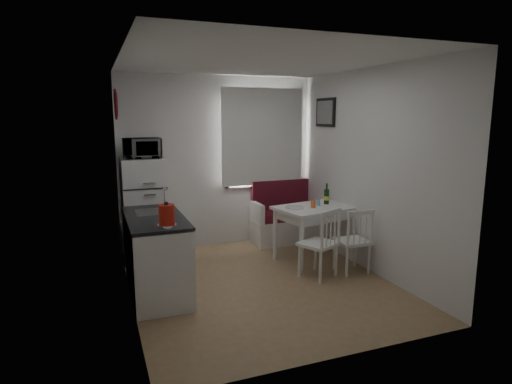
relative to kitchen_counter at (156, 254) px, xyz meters
The scene contains 22 objects.
floor 1.29m from the kitchen_counter, ahead, with size 3.00×3.50×0.02m, color #93714E.
ceiling 2.46m from the kitchen_counter, ahead, with size 3.00×3.50×0.02m, color white.
wall_back 2.17m from the kitchen_counter, 53.04° to the left, with size 3.00×0.02×2.60m, color white.
wall_front 2.41m from the kitchen_counter, 57.81° to the right, with size 3.00×0.02×2.60m, color white.
wall_left 0.91m from the kitchen_counter, 152.61° to the right, with size 0.02×3.50×2.60m, color white.
wall_right 2.83m from the kitchen_counter, ahead, with size 0.02×3.50×2.60m, color white.
window 2.72m from the kitchen_counter, 39.47° to the left, with size 1.22×0.06×1.47m, color white.
curtain 2.71m from the kitchen_counter, 38.19° to the left, with size 1.35×0.02×1.50m, color white.
kitchen_counter is the anchor object (origin of this frame).
wall_sign 2.15m from the kitchen_counter, 101.80° to the left, with size 0.40×0.40×0.03m, color navy.
picture_frame 3.25m from the kitchen_counter, 19.45° to the left, with size 0.04×0.52×0.42m, color black.
bench 2.73m from the kitchen_counter, 29.79° to the left, with size 1.37×0.53×0.98m.
dining_table 2.25m from the kitchen_counter, ahead, with size 1.14×0.90×0.77m.
chair_left 1.98m from the kitchen_counter, ahead, with size 0.55×0.55×0.48m.
chair_right 2.47m from the kitchen_counter, ahead, with size 0.40×0.38×0.45m.
fridge 1.27m from the kitchen_counter, 89.10° to the left, with size 0.57×0.57×1.43m, color white.
microwave 1.63m from the kitchen_counter, 89.06° to the left, with size 0.49×0.33×0.27m, color white.
kettle 0.78m from the kitchen_counter, 84.72° to the right, with size 0.19×0.19×0.25m, color red.
wine_bottle 2.53m from the kitchen_counter, 10.47° to the left, with size 0.07×0.07×0.30m, color #123A16, non-canonical shape.
drinking_glass_orange 2.21m from the kitchen_counter, ahead, with size 0.06×0.06×0.11m, color orange.
drinking_glass_blue 2.35m from the kitchen_counter, ahead, with size 0.05×0.05×0.09m, color #82BEDE.
plate 1.97m from the kitchen_counter, 11.05° to the left, with size 0.25×0.25×0.02m, color white.
Camera 1 is at (-1.80, -4.58, 2.00)m, focal length 30.00 mm.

